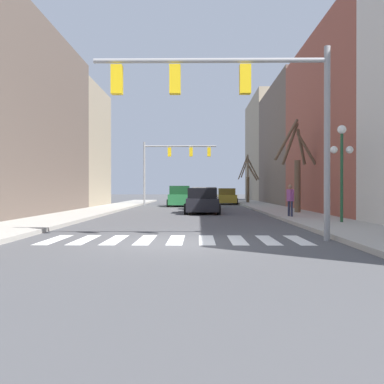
{
  "coord_description": "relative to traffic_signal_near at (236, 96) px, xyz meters",
  "views": [
    {
      "loc": [
        0.65,
        -12.31,
        1.49
      ],
      "look_at": [
        0.11,
        27.56,
        1.25
      ],
      "focal_mm": 42.0,
      "sensor_mm": 36.0,
      "label": 1
    }
  ],
  "objects": [
    {
      "name": "car_at_intersection",
      "position": [
        -0.86,
        14.87,
        -3.44
      ],
      "size": [
        2.16,
        4.7,
        1.57
      ],
      "rotation": [
        0.0,
        0.0,
        1.57
      ],
      "color": "black",
      "rests_on": "ground_plane"
    },
    {
      "name": "street_tree_left_near",
      "position": [
        4.64,
        13.26,
        -1.48
      ],
      "size": [
        2.68,
        1.63,
        5.46
      ],
      "color": "brown",
      "rests_on": "sidewalk_right"
    },
    {
      "name": "car_parked_left_mid",
      "position": [
        1.73,
        32.15,
        -3.43
      ],
      "size": [
        2.04,
        4.84,
        1.59
      ],
      "rotation": [
        0.0,
        0.0,
        1.57
      ],
      "color": "#A38423",
      "rests_on": "ground_plane"
    },
    {
      "name": "street_lamp_right_corner",
      "position": [
        4.79,
        5.46,
        -1.2
      ],
      "size": [
        0.95,
        0.36,
        3.98
      ],
      "color": "#1E4C2D",
      "rests_on": "sidewalk_right"
    },
    {
      "name": "traffic_signal_near",
      "position": [
        0.0,
        0.0,
        0.0
      ],
      "size": [
        6.86,
        0.28,
        5.63
      ],
      "color": "gray",
      "rests_on": "ground_plane"
    },
    {
      "name": "pedestrian_on_left_sidewalk",
      "position": [
        3.47,
        9.32,
        -3.09
      ],
      "size": [
        0.32,
        0.67,
        1.59
      ],
      "rotation": [
        0.0,
        0.0,
        5.04
      ],
      "color": "#282D47",
      "rests_on": "sidewalk_right"
    },
    {
      "name": "car_parked_left_far",
      "position": [
        -2.71,
        26.24,
        -3.35
      ],
      "size": [
        2.1,
        4.45,
        1.79
      ],
      "rotation": [
        0.0,
        0.0,
        -1.57
      ],
      "color": "#236B38",
      "rests_on": "ground_plane"
    },
    {
      "name": "street_tree_left_mid",
      "position": [
        4.06,
        33.11,
        -1.68
      ],
      "size": [
        2.12,
        1.28,
        4.94
      ],
      "color": "brown",
      "rests_on": "sidewalk_right"
    },
    {
      "name": "traffic_signal_far",
      "position": [
        -3.59,
        28.89,
        0.23
      ],
      "size": [
        6.81,
        0.28,
        5.93
      ],
      "color": "gray",
      "rests_on": "ground_plane"
    },
    {
      "name": "ground_plane",
      "position": [
        -1.76,
        -0.71,
        -4.18
      ],
      "size": [
        240.0,
        240.0,
        0.0
      ],
      "primitive_type": "plane",
      "color": "#4C4C4F"
    },
    {
      "name": "car_driving_toward_lane",
      "position": [
        -0.66,
        20.39,
        -3.41
      ],
      "size": [
        2.15,
        4.17,
        1.65
      ],
      "rotation": [
        0.0,
        0.0,
        1.57
      ],
      "color": "white",
      "rests_on": "ground_plane"
    },
    {
      "name": "crosswalk_stripes",
      "position": [
        -1.76,
        0.17,
        -4.18
      ],
      "size": [
        7.65,
        2.6,
        0.01
      ],
      "color": "white",
      "rests_on": "ground_plane"
    },
    {
      "name": "building_row_right",
      "position": [
        8.77,
        24.5,
        1.57
      ],
      "size": [
        6.0,
        59.34,
        13.15
      ],
      "color": "beige",
      "rests_on": "ground_plane"
    }
  ]
}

